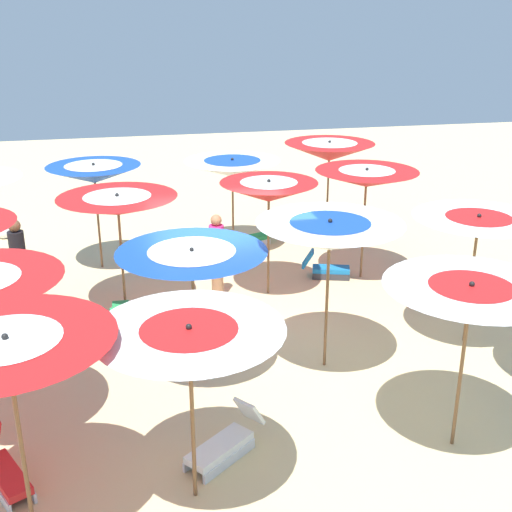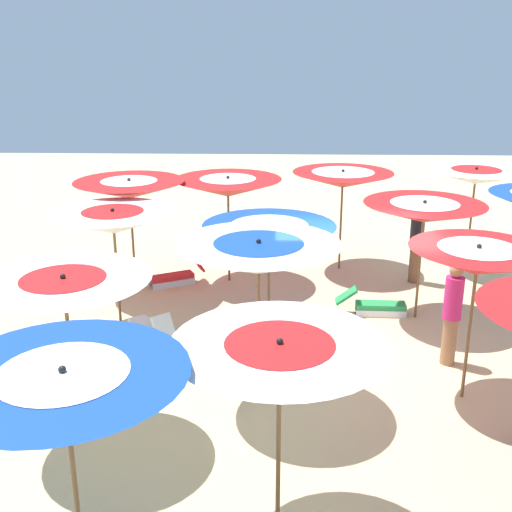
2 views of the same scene
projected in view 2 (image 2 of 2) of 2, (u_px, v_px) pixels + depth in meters
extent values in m
cube|color=beige|center=(348.00, 360.00, 10.80)|extent=(40.68, 40.68, 0.04)
cylinder|color=brown|center=(76.00, 498.00, 5.91)|extent=(0.05, 0.05, 2.19)
cone|color=#1947B2|center=(65.00, 394.00, 5.56)|extent=(2.22, 2.22, 0.42)
cone|color=white|center=(64.00, 383.00, 5.52)|extent=(1.16, 1.16, 0.22)
sphere|color=black|center=(62.00, 369.00, 5.48)|extent=(0.07, 0.07, 0.07)
cylinder|color=brown|center=(278.00, 451.00, 6.63)|extent=(0.05, 0.05, 2.13)
cone|color=white|center=(280.00, 359.00, 6.29)|extent=(2.19, 2.19, 0.32)
cone|color=red|center=(280.00, 351.00, 6.26)|extent=(1.10, 1.10, 0.16)
sphere|color=black|center=(280.00, 341.00, 6.23)|extent=(0.07, 0.07, 0.07)
cylinder|color=brown|center=(72.00, 370.00, 8.27)|extent=(0.05, 0.05, 2.11)
cone|color=white|center=(65.00, 295.00, 7.94)|extent=(2.19, 2.19, 0.43)
cone|color=red|center=(64.00, 286.00, 7.90)|extent=(1.06, 1.06, 0.21)
sphere|color=black|center=(63.00, 276.00, 7.86)|extent=(0.07, 0.07, 0.07)
cylinder|color=brown|center=(258.00, 333.00, 9.17)|extent=(0.05, 0.05, 2.25)
cone|color=white|center=(259.00, 259.00, 8.81)|extent=(2.29, 2.29, 0.44)
cone|color=#1947B2|center=(259.00, 251.00, 8.78)|extent=(1.25, 1.25, 0.24)
sphere|color=black|center=(259.00, 241.00, 8.73)|extent=(0.07, 0.07, 0.07)
cylinder|color=brown|center=(469.00, 331.00, 9.32)|extent=(0.05, 0.05, 2.16)
cone|color=red|center=(477.00, 262.00, 8.97)|extent=(1.94, 1.94, 0.39)
cone|color=white|center=(478.00, 256.00, 8.94)|extent=(1.13, 1.13, 0.23)
sphere|color=black|center=(479.00, 246.00, 8.90)|extent=(0.07, 0.07, 0.07)
cylinder|color=brown|center=(117.00, 277.00, 11.64)|extent=(0.05, 0.05, 2.04)
cone|color=white|center=(113.00, 223.00, 11.31)|extent=(2.15, 2.15, 0.41)
cone|color=red|center=(113.00, 217.00, 11.28)|extent=(1.09, 1.09, 0.21)
sphere|color=black|center=(112.00, 210.00, 11.24)|extent=(0.07, 0.07, 0.07)
cylinder|color=brown|center=(269.00, 289.00, 11.23)|extent=(0.05, 0.05, 1.91)
cone|color=#1947B2|center=(269.00, 237.00, 10.92)|extent=(2.30, 2.30, 0.43)
cone|color=white|center=(269.00, 232.00, 10.89)|extent=(1.33, 1.33, 0.25)
sphere|color=black|center=(269.00, 223.00, 10.84)|extent=(0.07, 0.07, 0.07)
cylinder|color=brown|center=(419.00, 266.00, 12.10)|extent=(0.05, 0.05, 2.09)
cone|color=red|center=(424.00, 213.00, 11.76)|extent=(2.24, 2.24, 0.36)
cone|color=white|center=(424.00, 208.00, 11.73)|extent=(1.26, 1.26, 0.20)
sphere|color=black|center=(425.00, 202.00, 11.69)|extent=(0.07, 0.07, 0.07)
cylinder|color=brown|center=(133.00, 241.00, 13.39)|extent=(0.05, 0.05, 2.21)
cone|color=red|center=(130.00, 190.00, 13.04)|extent=(2.26, 2.26, 0.37)
cone|color=white|center=(129.00, 185.00, 13.01)|extent=(1.15, 1.15, 0.19)
sphere|color=black|center=(129.00, 180.00, 12.97)|extent=(0.07, 0.07, 0.07)
cylinder|color=brown|center=(229.00, 235.00, 13.98)|extent=(0.05, 0.05, 2.12)
cone|color=red|center=(228.00, 188.00, 13.64)|extent=(2.30, 2.30, 0.39)
cone|color=white|center=(228.00, 183.00, 13.61)|extent=(1.20, 1.20, 0.20)
sphere|color=black|center=(228.00, 177.00, 13.57)|extent=(0.07, 0.07, 0.07)
cylinder|color=brown|center=(341.00, 225.00, 14.74)|extent=(0.05, 0.05, 2.12)
cone|color=red|center=(343.00, 180.00, 14.40)|extent=(2.28, 2.28, 0.36)
cone|color=white|center=(343.00, 177.00, 14.38)|extent=(1.41, 1.41, 0.22)
sphere|color=black|center=(343.00, 171.00, 14.34)|extent=(0.07, 0.07, 0.07)
cylinder|color=brown|center=(470.00, 223.00, 14.86)|extent=(0.05, 0.05, 2.16)
cone|color=white|center=(476.00, 177.00, 14.51)|extent=(2.24, 2.24, 0.34)
cone|color=red|center=(476.00, 173.00, 14.48)|extent=(1.11, 1.11, 0.17)
sphere|color=black|center=(477.00, 168.00, 14.45)|extent=(0.07, 0.07, 0.07)
cube|color=silver|center=(379.00, 308.00, 12.68)|extent=(0.97, 0.07, 0.14)
cube|color=silver|center=(381.00, 314.00, 12.38)|extent=(0.97, 0.07, 0.14)
cube|color=green|center=(381.00, 305.00, 12.49)|extent=(0.98, 0.35, 0.10)
cube|color=green|center=(346.00, 295.00, 12.47)|extent=(0.43, 0.33, 0.33)
cube|color=silver|center=(140.00, 336.00, 11.45)|extent=(0.63, 0.79, 0.14)
cube|color=silver|center=(157.00, 331.00, 11.65)|extent=(0.63, 0.79, 0.14)
cube|color=white|center=(148.00, 328.00, 11.51)|extent=(0.88, 0.99, 0.10)
cube|color=white|center=(164.00, 327.00, 10.98)|extent=(0.45, 0.44, 0.41)
cube|color=silver|center=(174.00, 284.00, 13.91)|extent=(0.87, 0.47, 0.14)
cube|color=silver|center=(170.00, 280.00, 14.17)|extent=(0.87, 0.47, 0.14)
cube|color=red|center=(172.00, 277.00, 14.00)|extent=(0.99, 0.70, 0.10)
cube|color=red|center=(197.00, 262.00, 14.16)|extent=(0.39, 0.40, 0.42)
cylinder|color=brown|center=(415.00, 263.00, 14.11)|extent=(0.24, 0.24, 0.86)
cylinder|color=black|center=(417.00, 229.00, 13.85)|extent=(0.30, 0.30, 0.75)
sphere|color=brown|center=(419.00, 207.00, 13.69)|extent=(0.23, 0.23, 0.23)
cylinder|color=#A3704C|center=(449.00, 341.00, 10.53)|extent=(0.24, 0.24, 0.82)
cylinder|color=#D82672|center=(454.00, 298.00, 10.28)|extent=(0.30, 0.30, 0.71)
sphere|color=#A3704C|center=(456.00, 271.00, 10.13)|extent=(0.22, 0.22, 0.22)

